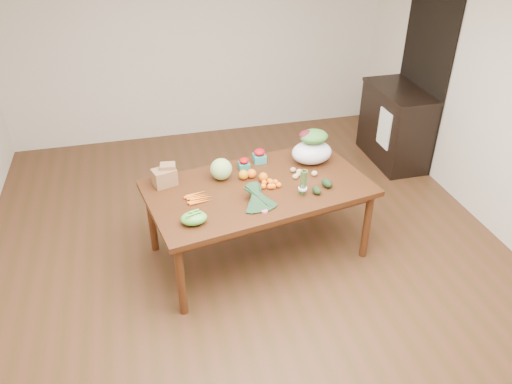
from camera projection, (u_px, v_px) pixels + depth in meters
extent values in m
plane|color=#512E1B|center=(253.00, 266.00, 4.65)|extent=(6.00, 6.00, 0.00)
cube|color=beige|center=(196.00, 36.00, 6.39)|extent=(5.00, 0.02, 2.70)
cube|color=#421D0F|center=(258.00, 220.00, 4.63)|extent=(2.11, 1.41, 0.75)
cube|color=black|center=(422.00, 79.00, 5.92)|extent=(0.02, 1.00, 2.10)
cube|color=black|center=(395.00, 125.00, 6.18)|extent=(0.52, 1.02, 0.94)
cube|color=white|center=(384.00, 129.00, 5.91)|extent=(0.02, 0.28, 0.45)
sphere|color=#A7C471|center=(221.00, 169.00, 4.49)|extent=(0.20, 0.20, 0.20)
sphere|color=orange|center=(244.00, 175.00, 4.51)|extent=(0.09, 0.09, 0.09)
sphere|color=orange|center=(252.00, 174.00, 4.54)|extent=(0.08, 0.08, 0.08)
sphere|color=#E3540D|center=(263.00, 177.00, 4.48)|extent=(0.09, 0.09, 0.09)
ellipsoid|color=#65B43D|center=(194.00, 218.00, 3.93)|extent=(0.21, 0.16, 0.10)
ellipsoid|color=tan|center=(295.00, 177.00, 4.53)|extent=(0.06, 0.05, 0.05)
ellipsoid|color=#D4B27A|center=(298.00, 174.00, 4.56)|extent=(0.05, 0.04, 0.04)
ellipsoid|color=tan|center=(299.00, 172.00, 4.60)|extent=(0.06, 0.05, 0.05)
ellipsoid|color=tan|center=(293.00, 170.00, 4.63)|extent=(0.06, 0.05, 0.05)
ellipsoid|color=#DBBC7E|center=(314.00, 173.00, 4.57)|extent=(0.06, 0.05, 0.05)
ellipsoid|color=black|center=(317.00, 190.00, 4.31)|extent=(0.09, 0.11, 0.07)
ellipsoid|color=black|center=(327.00, 183.00, 4.40)|extent=(0.11, 0.14, 0.08)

